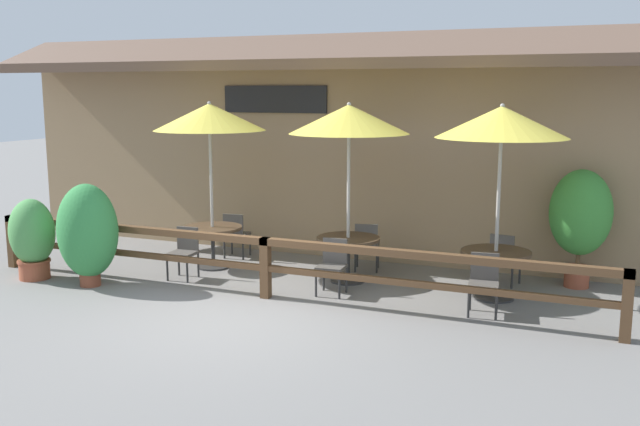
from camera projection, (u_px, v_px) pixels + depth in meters
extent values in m
plane|color=slate|center=(232.00, 317.00, 10.09)|extent=(60.00, 60.00, 0.00)
cube|color=#997A56|center=(339.00, 163.00, 13.60)|extent=(14.00, 0.40, 3.60)
cube|color=brown|center=(329.00, 50.00, 12.75)|extent=(14.28, 1.48, 0.70)
cube|color=black|center=(275.00, 99.00, 13.66)|extent=(2.16, 0.04, 0.51)
cube|color=brown|center=(265.00, 241.00, 10.89)|extent=(10.40, 0.14, 0.11)
cube|color=brown|center=(266.00, 268.00, 10.96)|extent=(10.40, 0.10, 0.09)
cube|color=brown|center=(12.00, 241.00, 12.90)|extent=(0.14, 0.14, 0.95)
cube|color=brown|center=(266.00, 268.00, 10.96)|extent=(0.14, 0.14, 0.95)
cube|color=brown|center=(627.00, 306.00, 9.03)|extent=(0.14, 0.14, 0.95)
cylinder|color=#B7B2A8|center=(212.00, 198.00, 12.71)|extent=(0.06, 0.06, 2.55)
cone|color=#EAD64C|center=(210.00, 117.00, 12.46)|extent=(1.97, 1.97, 0.47)
sphere|color=#B2ADA3|center=(209.00, 103.00, 12.42)|extent=(0.07, 0.07, 0.07)
cylinder|color=#4C3826|center=(212.00, 228.00, 12.80)|extent=(1.06, 1.06, 0.05)
cylinder|color=#333333|center=(213.00, 248.00, 12.87)|extent=(0.07, 0.07, 0.71)
cylinder|color=#333333|center=(213.00, 267.00, 12.93)|extent=(0.59, 0.59, 0.03)
cube|color=#514C47|center=(182.00, 253.00, 12.07)|extent=(0.44, 0.44, 0.05)
cube|color=#514C47|center=(188.00, 238.00, 12.20)|extent=(0.40, 0.06, 0.40)
cylinder|color=#2D2D2D|center=(167.00, 269.00, 11.99)|extent=(0.04, 0.04, 0.42)
cylinder|color=#2D2D2D|center=(187.00, 270.00, 11.87)|extent=(0.04, 0.04, 0.42)
cylinder|color=#2D2D2D|center=(179.00, 263.00, 12.34)|extent=(0.04, 0.04, 0.42)
cylinder|color=#2D2D2D|center=(198.00, 265.00, 12.22)|extent=(0.04, 0.04, 0.42)
cube|color=#514C47|center=(237.00, 234.00, 13.66)|extent=(0.47, 0.47, 0.05)
cube|color=#514C47|center=(233.00, 225.00, 13.44)|extent=(0.40, 0.09, 0.40)
cylinder|color=#2D2D2D|center=(250.00, 245.00, 13.83)|extent=(0.04, 0.04, 0.42)
cylinder|color=#2D2D2D|center=(232.00, 244.00, 13.93)|extent=(0.04, 0.04, 0.42)
cylinder|color=#2D2D2D|center=(243.00, 249.00, 13.47)|extent=(0.04, 0.04, 0.42)
cylinder|color=#2D2D2D|center=(224.00, 248.00, 13.57)|extent=(0.04, 0.04, 0.42)
cylinder|color=#B7B2A8|center=(348.00, 207.00, 11.78)|extent=(0.06, 0.06, 2.55)
cone|color=#EAD64C|center=(349.00, 119.00, 11.53)|extent=(1.97, 1.97, 0.47)
sphere|color=#B2ADA3|center=(349.00, 104.00, 11.49)|extent=(0.07, 0.07, 0.07)
cylinder|color=#4C3826|center=(348.00, 239.00, 11.87)|extent=(1.06, 1.06, 0.05)
cylinder|color=#333333|center=(348.00, 261.00, 11.93)|extent=(0.07, 0.07, 0.71)
cylinder|color=#333333|center=(348.00, 280.00, 11.99)|extent=(0.59, 0.59, 0.03)
cube|color=#514C47|center=(331.00, 267.00, 11.14)|extent=(0.45, 0.45, 0.05)
cube|color=#514C47|center=(335.00, 251.00, 11.27)|extent=(0.40, 0.06, 0.40)
cylinder|color=#2D2D2D|center=(316.00, 284.00, 11.06)|extent=(0.04, 0.04, 0.42)
cylinder|color=#2D2D2D|center=(339.00, 286.00, 10.94)|extent=(0.04, 0.04, 0.42)
cylinder|color=#2D2D2D|center=(324.00, 278.00, 11.41)|extent=(0.04, 0.04, 0.42)
cylinder|color=#2D2D2D|center=(346.00, 280.00, 11.29)|extent=(0.04, 0.04, 0.42)
cube|color=#514C47|center=(367.00, 246.00, 12.67)|extent=(0.51, 0.51, 0.05)
cube|color=#514C47|center=(366.00, 235.00, 12.45)|extent=(0.40, 0.13, 0.40)
cylinder|color=#2D2D2D|center=(378.00, 256.00, 12.87)|extent=(0.04, 0.04, 0.42)
cylinder|color=#2D2D2D|center=(357.00, 256.00, 12.92)|extent=(0.04, 0.04, 0.42)
cylinder|color=#2D2D2D|center=(377.00, 261.00, 12.50)|extent=(0.04, 0.04, 0.42)
cylinder|color=#2D2D2D|center=(355.00, 261.00, 12.55)|extent=(0.04, 0.04, 0.42)
cylinder|color=#B7B2A8|center=(498.00, 217.00, 10.78)|extent=(0.06, 0.06, 2.55)
cone|color=#EAD64C|center=(502.00, 122.00, 10.54)|extent=(1.97, 1.97, 0.47)
sphere|color=#B2ADA3|center=(502.00, 106.00, 10.50)|extent=(0.07, 0.07, 0.07)
cylinder|color=#4C3826|center=(496.00, 252.00, 10.88)|extent=(1.06, 1.06, 0.05)
cylinder|color=#333333|center=(495.00, 276.00, 10.94)|extent=(0.07, 0.07, 0.71)
cylinder|color=#333333|center=(494.00, 298.00, 11.00)|extent=(0.59, 0.59, 0.03)
cube|color=#514C47|center=(484.00, 285.00, 10.12)|extent=(0.47, 0.47, 0.05)
cube|color=#514C47|center=(485.00, 266.00, 10.27)|extent=(0.40, 0.09, 0.40)
cylinder|color=#2D2D2D|center=(468.00, 304.00, 10.03)|extent=(0.04, 0.04, 0.42)
cylinder|color=#2D2D2D|center=(496.00, 306.00, 9.94)|extent=(0.04, 0.04, 0.42)
cylinder|color=#2D2D2D|center=(470.00, 296.00, 10.39)|extent=(0.04, 0.04, 0.42)
cylinder|color=#2D2D2D|center=(497.00, 298.00, 10.30)|extent=(0.04, 0.04, 0.42)
cube|color=#514C47|center=(505.00, 258.00, 11.73)|extent=(0.50, 0.50, 0.05)
cube|color=#514C47|center=(502.00, 247.00, 11.53)|extent=(0.40, 0.12, 0.40)
cylinder|color=#2D2D2D|center=(520.00, 271.00, 11.82)|extent=(0.04, 0.04, 0.42)
cylinder|color=#2D2D2D|center=(498.00, 268.00, 12.03)|extent=(0.04, 0.04, 0.42)
cylinder|color=#2D2D2D|center=(512.00, 276.00, 11.51)|extent=(0.04, 0.04, 0.42)
cylinder|color=#2D2D2D|center=(489.00, 273.00, 11.72)|extent=(0.04, 0.04, 0.42)
cylinder|color=#9E4C33|center=(35.00, 269.00, 12.14)|extent=(0.50, 0.50, 0.33)
cylinder|color=#9E4C33|center=(34.00, 261.00, 12.11)|extent=(0.54, 0.54, 0.04)
ellipsoid|color=#4C934C|center=(32.00, 232.00, 12.03)|extent=(0.79, 0.71, 1.13)
cylinder|color=brown|center=(90.00, 278.00, 11.70)|extent=(0.33, 0.33, 0.27)
cylinder|color=brown|center=(90.00, 271.00, 11.68)|extent=(0.36, 0.36, 0.04)
ellipsoid|color=#338442|center=(88.00, 231.00, 11.57)|extent=(1.01, 0.91, 1.54)
cylinder|color=#9E4C33|center=(577.00, 276.00, 11.63)|extent=(0.39, 0.39, 0.35)
cylinder|color=#9E4C33|center=(577.00, 267.00, 11.60)|extent=(0.43, 0.43, 0.04)
cylinder|color=brown|center=(578.00, 253.00, 11.56)|extent=(0.07, 0.07, 0.42)
ellipsoid|color=#3D8E38|center=(581.00, 212.00, 11.44)|extent=(0.98, 0.89, 1.39)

